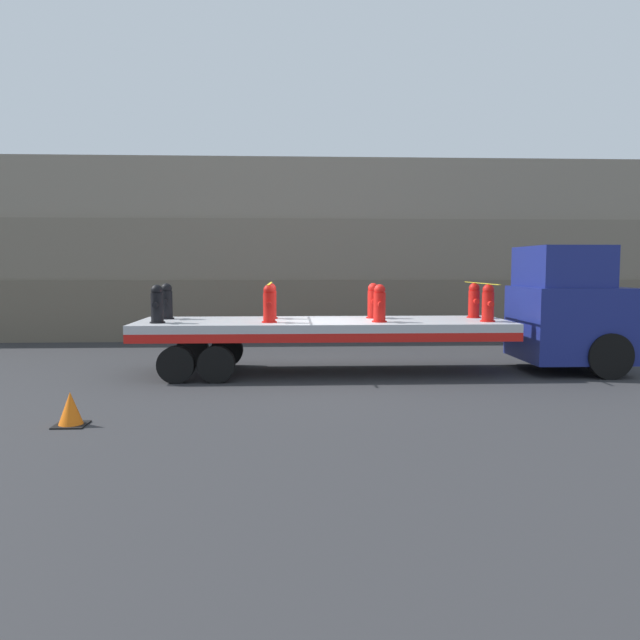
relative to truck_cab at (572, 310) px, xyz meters
The scene contains 15 objects.
ground_plane 6.36m from the truck_cab, behind, with size 120.00×120.00×0.00m, color #2D2D30.
rock_cliff 10.37m from the truck_cab, 127.09° to the left, with size 60.00×3.30×6.39m.
truck_cab is the anchor object (origin of this frame).
flatbed_trailer 6.62m from the truck_cab, behind, with size 8.96×2.66×1.29m.
fire_hydrant_black_near_0 10.07m from the truck_cab, behind, with size 0.35×0.55×0.89m.
fire_hydrant_black_far_0 10.07m from the truck_cab, behind, with size 0.35×0.55×0.89m.
fire_hydrant_red_near_1 7.49m from the truck_cab, behind, with size 0.35×0.55×0.89m.
fire_hydrant_red_far_1 7.49m from the truck_cab, behind, with size 0.35×0.55×0.89m.
fire_hydrant_red_near_2 4.92m from the truck_cab, behind, with size 0.35×0.55×0.89m.
fire_hydrant_red_far_2 4.92m from the truck_cab, behind, with size 0.35×0.55×0.89m.
fire_hydrant_red_near_3 2.37m from the truck_cab, 166.19° to the right, with size 0.35×0.55×0.89m.
fire_hydrant_red_far_3 2.37m from the truck_cab, 166.19° to the left, with size 0.35×0.55×0.89m.
cargo_strap_rear 7.50m from the truck_cab, behind, with size 0.05×2.77×0.01m.
cargo_strap_middle 2.39m from the truck_cab, behind, with size 0.05×2.77×0.01m.
traffic_cone 11.72m from the truck_cab, 155.15° to the right, with size 0.51×0.51×0.56m.
Camera 1 is at (-0.80, -15.09, 2.59)m, focal length 35.00 mm.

